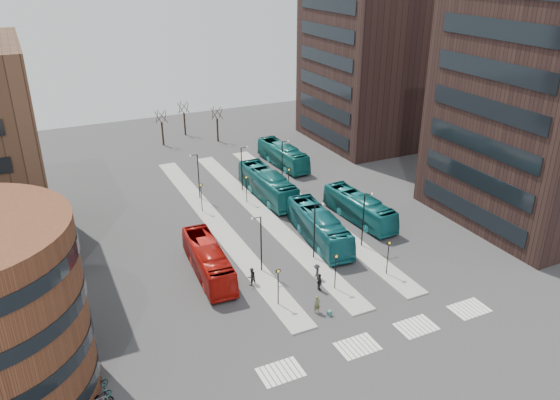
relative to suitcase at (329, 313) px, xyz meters
name	(u,v)px	position (x,y,z in m)	size (l,w,h in m)	color
ground	(397,373)	(0.95, -8.62, -0.24)	(160.00, 160.00, 0.00)	#2D2D30
island_left	(216,224)	(-3.05, 21.38, -0.17)	(2.50, 45.00, 0.15)	gray
island_mid	(262,214)	(2.95, 21.38, -0.17)	(2.50, 45.00, 0.15)	gray
island_right	(305,206)	(8.95, 21.38, -0.17)	(2.50, 45.00, 0.15)	gray
suitcase	(329,313)	(0.00, 0.00, 0.00)	(0.39, 0.31, 0.49)	navy
red_bus	(208,260)	(-7.41, 11.26, 1.36)	(2.69, 11.50, 3.20)	#AD130D
teal_bus_a	(319,227)	(5.96, 12.62, 1.49)	(2.92, 12.47, 3.47)	#135860
teal_bus_b	(268,185)	(5.78, 25.95, 1.56)	(3.03, 12.96, 3.61)	#125A5D
teal_bus_c	(359,208)	(12.89, 15.06, 1.37)	(2.71, 11.59, 3.23)	#146166
teal_bus_d	(283,155)	(12.85, 35.94, 1.40)	(2.76, 11.79, 3.28)	#136261
traveller	(317,305)	(-0.79, 0.87, 0.61)	(0.62, 0.41, 1.70)	brown
commuter_a	(251,277)	(-4.31, 7.56, 0.68)	(0.90, 0.70, 1.84)	black
commuter_b	(319,282)	(1.15, 3.90, 0.65)	(1.05, 0.44, 1.79)	black
commuter_c	(317,272)	(1.82, 5.64, 0.61)	(1.10, 0.63, 1.70)	black
bicycle_near	(99,397)	(-20.05, -1.77, 0.24)	(0.64, 1.84, 0.97)	gray
bicycle_far	(97,384)	(-20.05, -0.38, 0.19)	(0.58, 1.66, 0.87)	gray
crosswalk_stripes	(385,337)	(2.70, -4.62, -0.24)	(22.35, 2.40, 0.01)	silver
tower_near	(554,94)	(32.93, 7.38, 14.76)	(20.12, 20.00, 30.00)	black
tower_far	(379,50)	(32.93, 41.38, 14.76)	(20.12, 20.00, 30.00)	black
sign_poles	(284,221)	(2.55, 14.38, 2.16)	(12.45, 22.12, 3.65)	black
lamp_posts	(274,193)	(3.59, 19.38, 3.33)	(14.04, 20.24, 6.12)	black
bare_trees	(188,125)	(3.62, 54.04, 2.48)	(10.97, 8.14, 5.90)	black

